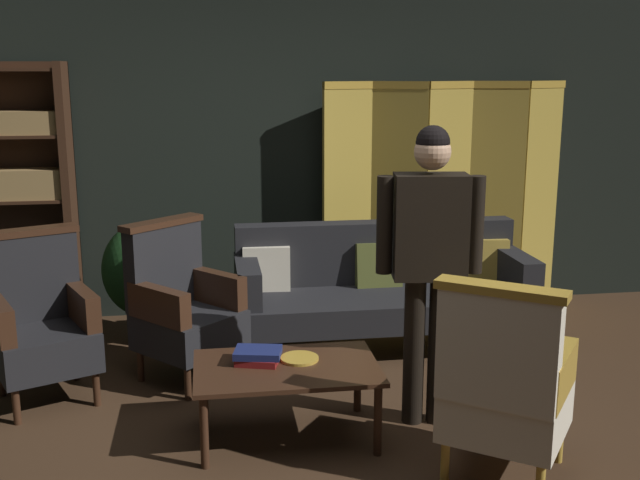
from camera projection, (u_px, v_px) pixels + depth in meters
The scene contains 14 objects.
ground_plane at pixel (342, 440), 4.17m from camera, with size 10.00×10.00×0.00m, color #3D2819.
back_wall at pixel (290, 143), 6.23m from camera, with size 7.20×0.10×2.80m, color black.
folding_screen at pixel (447, 193), 6.33m from camera, with size 2.15×0.32×1.90m.
bookshelf at pixel (12, 194), 5.74m from camera, with size 0.90×0.32×2.05m.
velvet_couch at pixel (381, 284), 5.55m from camera, with size 2.12×0.78×0.88m.
coffee_table at pixel (287, 374), 4.12m from camera, with size 1.00×0.64×0.42m.
armchair_gilt_accent at pixel (504, 386), 3.68m from camera, with size 0.81×0.81×1.04m.
armchair_wing_left at pixel (40, 322), 4.61m from camera, with size 0.76×0.76×1.04m.
armchair_wing_right at pixel (182, 306), 4.92m from camera, with size 0.82×0.82×1.04m.
standing_figure at pixel (429, 249), 4.17m from camera, with size 0.59×0.26×1.70m.
potted_plant at pixel (144, 274), 5.59m from camera, with size 0.61×0.61×0.90m.
book_red_leather at pixel (258, 359), 4.15m from camera, with size 0.23×0.18×0.04m, color maroon.
book_navy_cloth at pixel (258, 353), 4.14m from camera, with size 0.25×0.18×0.04m, color navy.
brass_tray at pixel (299, 358), 4.19m from camera, with size 0.21×0.21×0.02m, color gold.
Camera 1 is at (-0.69, -3.77, 1.99)m, focal length 42.57 mm.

